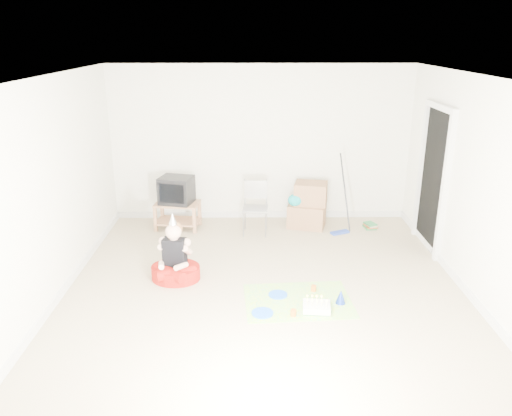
{
  "coord_description": "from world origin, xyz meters",
  "views": [
    {
      "loc": [
        -0.16,
        -5.72,
        3.04
      ],
      "look_at": [
        -0.1,
        0.4,
        0.9
      ],
      "focal_mm": 35.0,
      "sensor_mm": 36.0,
      "label": 1
    }
  ],
  "objects_px": {
    "crt_tv": "(176,190)",
    "folding_chair": "(255,209)",
    "seated_woman": "(175,265)",
    "tv_stand": "(178,213)",
    "cardboard_boxes": "(308,206)",
    "birthday_cake": "(316,308)"
  },
  "relations": [
    {
      "from": "cardboard_boxes",
      "to": "seated_woman",
      "type": "bearing_deg",
      "value": -135.81
    },
    {
      "from": "tv_stand",
      "to": "crt_tv",
      "type": "relative_size",
      "value": 1.49
    },
    {
      "from": "folding_chair",
      "to": "crt_tv",
      "type": "bearing_deg",
      "value": 168.95
    },
    {
      "from": "tv_stand",
      "to": "seated_woman",
      "type": "relative_size",
      "value": 0.82
    },
    {
      "from": "cardboard_boxes",
      "to": "tv_stand",
      "type": "bearing_deg",
      "value": -178.47
    },
    {
      "from": "seated_woman",
      "to": "tv_stand",
      "type": "bearing_deg",
      "value": 96.78
    },
    {
      "from": "crt_tv",
      "to": "birthday_cake",
      "type": "height_order",
      "value": "crt_tv"
    },
    {
      "from": "birthday_cake",
      "to": "crt_tv",
      "type": "bearing_deg",
      "value": 126.54
    },
    {
      "from": "folding_chair",
      "to": "cardboard_boxes",
      "type": "height_order",
      "value": "folding_chair"
    },
    {
      "from": "crt_tv",
      "to": "folding_chair",
      "type": "relative_size",
      "value": 0.58
    },
    {
      "from": "cardboard_boxes",
      "to": "birthday_cake",
      "type": "xyz_separation_m",
      "value": [
        -0.18,
        -2.7,
        -0.32
      ]
    },
    {
      "from": "crt_tv",
      "to": "cardboard_boxes",
      "type": "relative_size",
      "value": 0.67
    },
    {
      "from": "seated_woman",
      "to": "birthday_cake",
      "type": "height_order",
      "value": "seated_woman"
    },
    {
      "from": "crt_tv",
      "to": "folding_chair",
      "type": "xyz_separation_m",
      "value": [
        1.27,
        -0.25,
        -0.24
      ]
    },
    {
      "from": "tv_stand",
      "to": "birthday_cake",
      "type": "xyz_separation_m",
      "value": [
        1.96,
        -2.64,
        -0.22
      ]
    },
    {
      "from": "cardboard_boxes",
      "to": "birthday_cake",
      "type": "bearing_deg",
      "value": -93.82
    },
    {
      "from": "tv_stand",
      "to": "cardboard_boxes",
      "type": "distance_m",
      "value": 2.14
    },
    {
      "from": "tv_stand",
      "to": "birthday_cake",
      "type": "height_order",
      "value": "tv_stand"
    },
    {
      "from": "seated_woman",
      "to": "birthday_cake",
      "type": "distance_m",
      "value": 1.94
    },
    {
      "from": "tv_stand",
      "to": "cardboard_boxes",
      "type": "relative_size",
      "value": 1.0
    },
    {
      "from": "tv_stand",
      "to": "folding_chair",
      "type": "distance_m",
      "value": 1.3
    },
    {
      "from": "birthday_cake",
      "to": "cardboard_boxes",
      "type": "bearing_deg",
      "value": 86.18
    }
  ]
}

